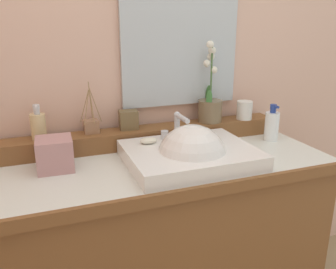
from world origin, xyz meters
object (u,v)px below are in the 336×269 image
trinket_box (129,120)px  tissue_box (55,154)px  soap_dispenser (38,125)px  reed_diffuser (91,126)px  lotion_bottle (272,125)px  tumbler_cup (244,110)px  soap_bar (149,141)px  sink_basin (191,158)px  potted_plant (210,103)px

trinket_box → tissue_box: trinket_box is taller
soap_dispenser → trinket_box: (0.37, 0.01, -0.02)m
reed_diffuser → lotion_bottle: size_ratio=1.28×
tumbler_cup → lotion_bottle: size_ratio=0.52×
soap_bar → reed_diffuser: 0.27m
trinket_box → tissue_box: bearing=-148.6°
sink_basin → reed_diffuser: 0.45m
potted_plant → lotion_bottle: 0.30m
soap_bar → potted_plant: 0.40m
reed_diffuser → lotion_bottle: (0.80, -0.16, -0.04)m
tumbler_cup → tissue_box: size_ratio=0.68×
tumbler_cup → tissue_box: 0.90m
sink_basin → soap_bar: (-0.14, 0.12, 0.05)m
soap_bar → tissue_box: bearing=178.7°
soap_dispenser → reed_diffuser: (0.21, 0.02, -0.03)m
lotion_bottle → tumbler_cup: bearing=120.1°
trinket_box → tumbler_cup: bearing=1.5°
tumbler_cup → reed_diffuser: bearing=177.1°
reed_diffuser → trinket_box: reed_diffuser is taller
potted_plant → trinket_box: (-0.39, 0.01, -0.05)m
tumbler_cup → soap_dispenser: bearing=178.8°
reed_diffuser → tissue_box: bearing=-134.5°
tissue_box → trinket_box: bearing=26.5°
sink_basin → soap_dispenser: soap_dispenser is taller
trinket_box → reed_diffuser: bearing=-176.3°
sink_basin → lotion_bottle: bearing=16.0°
sink_basin → trinket_box: bearing=120.7°
trinket_box → tissue_box: (-0.33, -0.16, -0.06)m
soap_bar → potted_plant: (0.35, 0.16, 0.09)m
sink_basin → reed_diffuser: bearing=138.7°
soap_bar → lotion_bottle: size_ratio=0.41×
sink_basin → lotion_bottle: size_ratio=2.90×
potted_plant → tumbler_cup: size_ratio=4.22×
tumbler_cup → reed_diffuser: (-0.73, 0.04, -0.01)m
soap_dispenser → lotion_bottle: size_ratio=0.84×
trinket_box → lotion_bottle: lotion_bottle is taller
potted_plant → trinket_box: potted_plant is taller
tumbler_cup → tissue_box: bearing=-171.8°
potted_plant → tissue_box: 0.74m
lotion_bottle → tissue_box: size_ratio=1.31×
soap_bar → potted_plant: potted_plant is taller
trinket_box → sink_basin: bearing=-54.5°
sink_basin → lotion_bottle: 0.49m
tissue_box → reed_diffuser: bearing=45.5°
soap_bar → soap_dispenser: bearing=159.1°
soap_bar → soap_dispenser: soap_dispenser is taller
soap_bar → reed_diffuser: bearing=139.0°
soap_bar → sink_basin: bearing=-41.7°
soap_dispenser → tumbler_cup: (0.94, -0.02, -0.01)m
reed_diffuser → soap_bar: bearing=-41.0°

